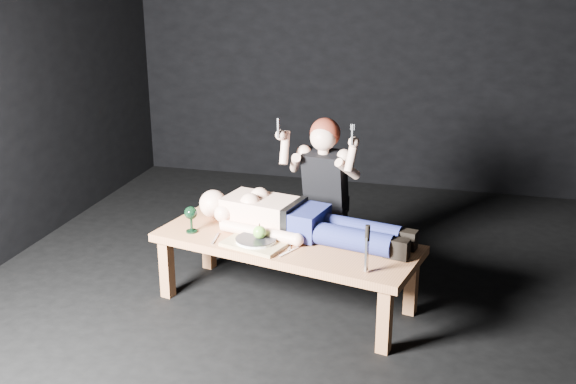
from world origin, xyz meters
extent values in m
plane|color=black|center=(0.00, 0.00, 0.00)|extent=(5.00, 5.00, 0.00)
plane|color=black|center=(0.00, 2.50, 1.50)|extent=(5.00, 0.00, 5.00)
cube|color=#A86C3F|center=(-0.34, -0.12, 0.23)|extent=(1.75, 0.96, 0.45)
cube|color=tan|center=(-0.50, -0.24, 0.46)|extent=(0.43, 0.36, 0.02)
cylinder|color=white|center=(-0.50, -0.24, 0.48)|extent=(0.31, 0.31, 0.02)
sphere|color=green|center=(-0.48, -0.23, 0.53)|extent=(0.08, 0.08, 0.08)
cube|color=#B2B2B7|center=(-0.77, -0.22, 0.45)|extent=(0.04, 0.18, 0.01)
cube|color=#B2B2B7|center=(-0.28, -0.30, 0.45)|extent=(0.09, 0.17, 0.01)
cube|color=#B2B2B7|center=(-0.30, -0.21, 0.45)|extent=(0.05, 0.18, 0.01)
camera|label=1|loc=(0.66, -3.93, 2.13)|focal=42.71mm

